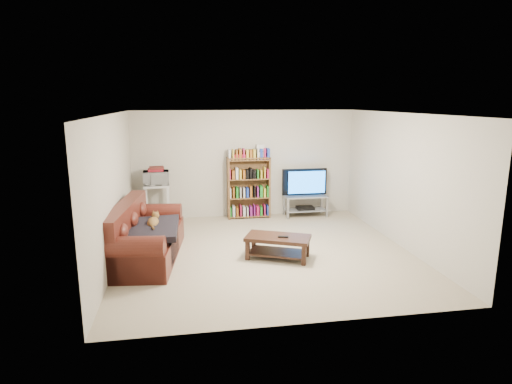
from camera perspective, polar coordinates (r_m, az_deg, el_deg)
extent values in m
plane|color=#BCAC8C|center=(7.59, 1.26, -8.00)|extent=(5.00, 5.00, 0.00)
plane|color=white|center=(7.13, 1.35, 10.41)|extent=(5.00, 5.00, 0.00)
plane|color=beige|center=(9.70, -1.47, 3.76)|extent=(5.00, 0.00, 5.00)
plane|color=beige|center=(4.90, 6.79, -4.73)|extent=(5.00, 0.00, 5.00)
plane|color=beige|center=(7.24, -18.54, 0.23)|extent=(0.00, 5.00, 5.00)
plane|color=beige|center=(8.11, 18.93, 1.43)|extent=(0.00, 5.00, 5.00)
cube|color=#4E1C14|center=(7.47, -14.24, -7.02)|extent=(1.20, 2.31, 0.42)
cube|color=#4E1C14|center=(7.46, -16.97, -5.01)|extent=(0.51, 2.23, 0.93)
cube|color=#4E1C14|center=(6.54, -15.94, -9.34)|extent=(0.93, 0.34, 0.54)
cube|color=#4E1C14|center=(8.37, -12.96, -4.43)|extent=(0.93, 0.34, 0.54)
cube|color=black|center=(7.20, -13.82, -4.86)|extent=(0.89, 1.14, 0.19)
cube|color=black|center=(7.21, 2.94, -6.13)|extent=(1.19, 0.92, 0.06)
cube|color=black|center=(7.30, 2.92, -8.04)|extent=(1.07, 0.82, 0.03)
cube|color=black|center=(7.19, -1.12, -7.80)|extent=(0.09, 0.09, 0.33)
cube|color=black|center=(7.01, 6.40, -8.41)|extent=(0.09, 0.09, 0.33)
cube|color=black|center=(7.56, -0.28, -6.77)|extent=(0.09, 0.09, 0.33)
cube|color=black|center=(7.39, 6.86, -7.31)|extent=(0.09, 0.09, 0.33)
cube|color=black|center=(7.14, 3.63, -5.99)|extent=(0.18, 0.09, 0.02)
cube|color=#999EA3|center=(9.82, 6.60, -0.54)|extent=(0.97, 0.44, 0.03)
cube|color=#999EA3|center=(9.90, 6.56, -2.35)|extent=(0.93, 0.42, 0.02)
cube|color=gray|center=(9.58, 4.26, -2.22)|extent=(0.05, 0.05, 0.49)
cube|color=gray|center=(9.84, 9.43, -1.97)|extent=(0.05, 0.05, 0.49)
cube|color=gray|center=(9.94, 3.74, -1.68)|extent=(0.05, 0.05, 0.49)
cube|color=gray|center=(10.18, 8.74, -1.46)|extent=(0.05, 0.05, 0.49)
imported|color=black|center=(9.76, 6.65, 1.27)|extent=(1.05, 0.14, 0.60)
cube|color=black|center=(9.89, 6.56, -2.13)|extent=(0.39, 0.27, 0.06)
cube|color=brown|center=(9.54, -3.70, 0.49)|extent=(0.04, 0.30, 1.38)
cube|color=brown|center=(9.68, 1.70, 0.67)|extent=(0.04, 0.30, 1.38)
cube|color=brown|center=(9.49, -1.00, 4.58)|extent=(0.96, 0.30, 0.03)
cube|color=maroon|center=(9.45, -2.28, 4.85)|extent=(0.28, 0.21, 0.07)
cube|color=silver|center=(9.30, -13.12, 0.83)|extent=(0.56, 0.42, 0.04)
cube|color=silver|center=(9.42, -12.96, -2.40)|extent=(0.50, 0.38, 0.03)
cube|color=silver|center=(9.25, -14.41, -2.04)|extent=(0.05, 0.05, 0.82)
cube|color=silver|center=(9.24, -11.58, -1.91)|extent=(0.05, 0.05, 0.82)
cube|color=silver|center=(9.55, -14.37, -1.59)|extent=(0.05, 0.05, 0.82)
cube|color=silver|center=(9.54, -11.62, -1.46)|extent=(0.05, 0.05, 0.82)
imported|color=silver|center=(9.27, -13.17, 1.84)|extent=(0.55, 0.39, 0.29)
cube|color=maroon|center=(9.24, -13.22, 2.89)|extent=(0.33, 0.29, 0.05)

